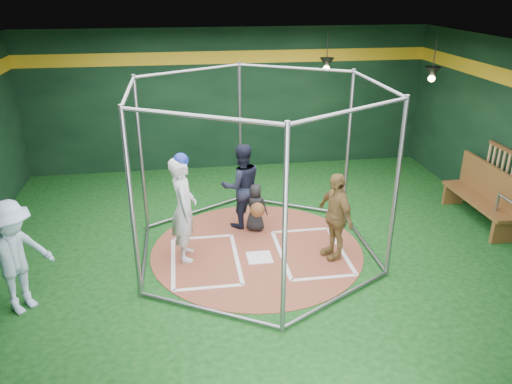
{
  "coord_description": "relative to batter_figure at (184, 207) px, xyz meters",
  "views": [
    {
      "loc": [
        -1.22,
        -7.81,
        4.49
      ],
      "look_at": [
        0.0,
        0.1,
        1.1
      ],
      "focal_mm": 35.0,
      "sensor_mm": 36.0,
      "label": 1
    }
  ],
  "objects": [
    {
      "name": "room_shell",
      "position": [
        1.26,
        0.07,
        0.79
      ],
      "size": [
        10.1,
        9.1,
        3.53
      ],
      "color": "#0C370F",
      "rests_on": "ground"
    },
    {
      "name": "clay_disc",
      "position": [
        1.26,
        0.06,
        -0.96
      ],
      "size": [
        3.8,
        3.8,
        0.01
      ],
      "primitive_type": "cylinder",
      "color": "brown",
      "rests_on": "ground"
    },
    {
      "name": "home_plate",
      "position": [
        1.26,
        -0.24,
        -0.95
      ],
      "size": [
        0.43,
        0.43,
        0.01
      ],
      "primitive_type": "cube",
      "color": "white",
      "rests_on": "clay_disc"
    },
    {
      "name": "batter_box_left",
      "position": [
        0.31,
        -0.19,
        -0.95
      ],
      "size": [
        1.17,
        1.77,
        0.01
      ],
      "color": "white",
      "rests_on": "clay_disc"
    },
    {
      "name": "batter_box_right",
      "position": [
        2.21,
        -0.19,
        -0.95
      ],
      "size": [
        1.17,
        1.77,
        0.01
      ],
      "color": "white",
      "rests_on": "clay_disc"
    },
    {
      "name": "batting_cage",
      "position": [
        1.26,
        0.06,
        0.54
      ],
      "size": [
        4.05,
        4.67,
        3.0
      ],
      "color": "gray",
      "rests_on": "ground"
    },
    {
      "name": "bat_rack",
      "position": [
        6.19,
        0.46,
        0.09
      ],
      "size": [
        0.07,
        1.25,
        0.98
      ],
      "color": "brown",
      "rests_on": "room_shell"
    },
    {
      "name": "pendant_lamp_near",
      "position": [
        3.46,
        3.66,
        1.78
      ],
      "size": [
        0.34,
        0.34,
        0.9
      ],
      "color": "black",
      "rests_on": "room_shell"
    },
    {
      "name": "pendant_lamp_far",
      "position": [
        5.26,
        2.06,
        1.78
      ],
      "size": [
        0.34,
        0.34,
        0.9
      ],
      "color": "black",
      "rests_on": "room_shell"
    },
    {
      "name": "batter_figure",
      "position": [
        0.0,
        0.0,
        0.0
      ],
      "size": [
        0.45,
        0.68,
        1.92
      ],
      "color": "silver",
      "rests_on": "clay_disc"
    },
    {
      "name": "visitor_leopard",
      "position": [
        2.55,
        -0.36,
        -0.17
      ],
      "size": [
        0.63,
        0.98,
        1.56
      ],
      "primitive_type": "imported",
      "rotation": [
        0.0,
        0.0,
        -1.27
      ],
      "color": "#AE8A4A",
      "rests_on": "clay_disc"
    },
    {
      "name": "catcher_figure",
      "position": [
        1.36,
        0.81,
        -0.47
      ],
      "size": [
        0.54,
        0.61,
        0.95
      ],
      "color": "black",
      "rests_on": "clay_disc"
    },
    {
      "name": "umpire",
      "position": [
        1.12,
        1.08,
        -0.11
      ],
      "size": [
        0.92,
        0.77,
        1.68
      ],
      "primitive_type": "imported",
      "rotation": [
        0.0,
        0.0,
        3.32
      ],
      "color": "black",
      "rests_on": "clay_disc"
    },
    {
      "name": "bystander_blue",
      "position": [
        -2.41,
        -1.15,
        -0.09
      ],
      "size": [
        1.24,
        1.26,
        1.74
      ],
      "primitive_type": "imported",
      "rotation": [
        0.0,
        0.0,
        0.82
      ],
      "color": "#AEC9E6",
      "rests_on": "ground"
    },
    {
      "name": "dugout_bench",
      "position": [
        5.91,
        0.55,
        -0.36
      ],
      "size": [
        0.47,
        2.02,
        1.18
      ],
      "color": "brown",
      "rests_on": "ground"
    },
    {
      "name": "steel_railing",
      "position": [
        5.81,
        -0.5,
        -0.39
      ],
      "size": [
        0.05,
        1.0,
        0.86
      ],
      "color": "gray",
      "rests_on": "ground"
    }
  ]
}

